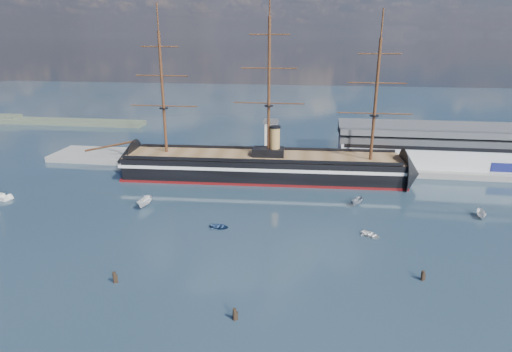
# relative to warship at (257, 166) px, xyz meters

# --- Properties ---
(ground) EXTENTS (600.00, 600.00, 0.00)m
(ground) POSITION_rel_warship_xyz_m (0.12, -20.00, -4.04)
(ground) COLOR #1F323F
(ground) RESTS_ON ground
(quay) EXTENTS (180.00, 18.00, 2.00)m
(quay) POSITION_rel_warship_xyz_m (10.12, 16.00, -4.04)
(quay) COLOR slate
(quay) RESTS_ON ground
(warehouse) EXTENTS (63.00, 21.00, 11.60)m
(warehouse) POSITION_rel_warship_xyz_m (58.12, 20.00, 3.95)
(warehouse) COLOR #B7BABC
(warehouse) RESTS_ON ground
(quay_tower) EXTENTS (5.00, 5.00, 15.00)m
(quay_tower) POSITION_rel_warship_xyz_m (3.12, 13.00, 5.72)
(quay_tower) COLOR silver
(quay_tower) RESTS_ON ground
(shoreline) EXTENTS (120.00, 10.00, 4.00)m
(shoreline) POSITION_rel_warship_xyz_m (-139.11, 75.00, -2.59)
(shoreline) COLOR #3F4C38
(shoreline) RESTS_ON ground
(warship) EXTENTS (113.25, 20.54, 53.94)m
(warship) POSITION_rel_warship_xyz_m (0.00, 0.00, 0.00)
(warship) COLOR black
(warship) RESTS_ON ground
(motorboat_a) EXTENTS (7.89, 3.67, 3.05)m
(motorboat_a) POSITION_rel_warship_xyz_m (-26.80, -28.73, -4.04)
(motorboat_a) COLOR silver
(motorboat_a) RESTS_ON ground
(motorboat_b) EXTENTS (1.62, 3.12, 1.39)m
(motorboat_b) POSITION_rel_warship_xyz_m (-3.66, -39.31, -4.04)
(motorboat_b) COLOR navy
(motorboat_b) RESTS_ON ground
(motorboat_c) EXTENTS (6.40, 4.96, 2.44)m
(motorboat_c) POSITION_rel_warship_xyz_m (30.61, -19.32, -4.04)
(motorboat_c) COLOR gray
(motorboat_c) RESTS_ON ground
(motorboat_e) EXTENTS (2.90, 3.03, 1.40)m
(motorboat_e) POSITION_rel_warship_xyz_m (32.23, -38.74, -4.04)
(motorboat_e) COLOR white
(motorboat_e) RESTS_ON ground
(motorboat_f) EXTENTS (6.13, 2.92, 2.36)m
(motorboat_f) POSITION_rel_warship_xyz_m (61.42, -23.82, -4.04)
(motorboat_f) COLOR silver
(motorboat_f) RESTS_ON ground
(piling_near_left) EXTENTS (0.64, 0.64, 2.99)m
(piling_near_left) POSITION_rel_warship_xyz_m (-17.81, -65.73, -4.04)
(piling_near_left) COLOR black
(piling_near_left) RESTS_ON ground
(piling_near_mid) EXTENTS (0.64, 0.64, 2.82)m
(piling_near_mid) POSITION_rel_warship_xyz_m (6.67, -73.40, -4.04)
(piling_near_mid) COLOR black
(piling_near_mid) RESTS_ON ground
(piling_far_right) EXTENTS (0.64, 0.64, 2.68)m
(piling_far_right) POSITION_rel_warship_xyz_m (39.91, -56.53, -4.04)
(piling_far_right) COLOR black
(piling_far_right) RESTS_ON ground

